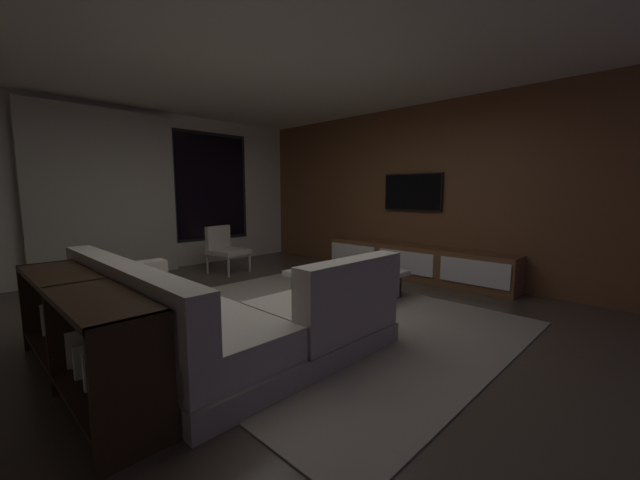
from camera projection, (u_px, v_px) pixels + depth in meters
name	position (u px, v px, depth m)	size (l,w,h in m)	color
floor	(280.00, 324.00, 3.83)	(9.20, 9.20, 0.00)	#473D33
back_wall_with_window	(136.00, 192.00, 6.13)	(6.60, 0.30, 2.70)	beige
media_wall	(430.00, 192.00, 5.83)	(0.12, 7.80, 2.70)	brown
ceiling	(277.00, 47.00, 3.49)	(8.20, 8.20, 0.00)	beige
area_rug	(311.00, 317.00, 4.01)	(3.20, 3.80, 0.01)	gray
sectional_couch	(211.00, 319.00, 3.12)	(1.98, 2.50, 0.82)	#A49C8C
coffee_table	(346.00, 284.00, 4.74)	(1.16, 1.16, 0.36)	black
book_stack_on_coffee_table	(342.00, 268.00, 4.75)	(0.28, 0.23, 0.05)	#67D56E
accent_chair_near_window	(225.00, 247.00, 6.25)	(0.64, 0.66, 0.78)	#B2ADA0
media_console	(415.00, 263.00, 5.80)	(0.46, 3.10, 0.52)	brown
mounted_tv	(412.00, 192.00, 5.93)	(0.05, 1.01, 0.59)	black
console_table_behind_couch	(80.00, 328.00, 2.55)	(0.40, 2.10, 0.74)	black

